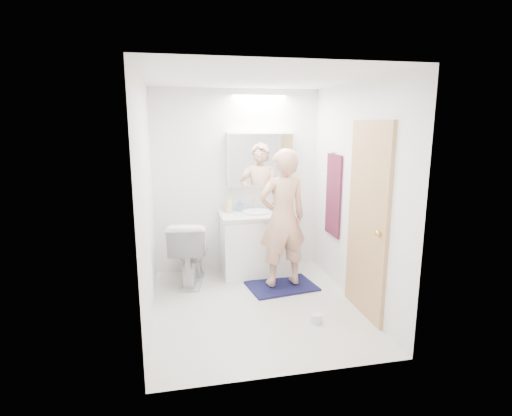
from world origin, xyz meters
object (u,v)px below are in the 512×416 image
object	(u,v)px
vanity_cabinet	(257,245)
toothbrush_cup	(272,207)
soap_bottle_a	(229,203)
soap_bottle_b	(240,206)
medicine_cabinet	(260,159)
toilet_paper_roll	(316,318)
person	(283,218)
toilet	(190,251)

from	to	relation	value
vanity_cabinet	toothbrush_cup	distance (m)	0.56
vanity_cabinet	toothbrush_cup	bearing A→B (deg)	33.43
soap_bottle_a	soap_bottle_b	xyz separation A→B (m)	(0.15, 0.03, -0.04)
medicine_cabinet	toilet_paper_roll	size ratio (longest dim) A/B	8.00
vanity_cabinet	medicine_cabinet	xyz separation A→B (m)	(0.09, 0.21, 1.11)
soap_bottle_b	toilet_paper_roll	bearing A→B (deg)	-73.24
soap_bottle_a	person	bearing A→B (deg)	-50.18
medicine_cabinet	toilet	distance (m)	1.50
soap_bottle_b	toothbrush_cup	distance (m)	0.43
medicine_cabinet	toothbrush_cup	bearing A→B (deg)	-18.34
vanity_cabinet	medicine_cabinet	distance (m)	1.13
medicine_cabinet	person	size ratio (longest dim) A/B	0.54
soap_bottle_b	medicine_cabinet	bearing A→B (deg)	6.14
medicine_cabinet	soap_bottle_a	distance (m)	0.71
person	soap_bottle_a	size ratio (longest dim) A/B	7.00
toilet	soap_bottle_a	world-z (taller)	soap_bottle_a
person	medicine_cabinet	bearing A→B (deg)	-89.23
toilet	soap_bottle_a	xyz separation A→B (m)	(0.53, 0.26, 0.53)
vanity_cabinet	person	xyz separation A→B (m)	(0.21, -0.51, 0.48)
soap_bottle_a	soap_bottle_b	world-z (taller)	soap_bottle_a
vanity_cabinet	toilet	xyz separation A→B (m)	(-0.87, -0.11, 0.01)
soap_bottle_a	soap_bottle_b	size ratio (longest dim) A/B	1.54
vanity_cabinet	toilet_paper_roll	distance (m)	1.52
medicine_cabinet	person	world-z (taller)	medicine_cabinet
medicine_cabinet	toothbrush_cup	size ratio (longest dim) A/B	8.81
vanity_cabinet	person	distance (m)	0.73
vanity_cabinet	toilet	distance (m)	0.88
soap_bottle_b	toilet_paper_roll	world-z (taller)	soap_bottle_b
toilet	toothbrush_cup	xyz separation A→B (m)	(1.12, 0.27, 0.46)
toilet	soap_bottle_b	world-z (taller)	soap_bottle_b
soap_bottle_b	soap_bottle_a	bearing A→B (deg)	-169.02
soap_bottle_a	toothbrush_cup	world-z (taller)	soap_bottle_a
soap_bottle_a	toilet_paper_roll	bearing A→B (deg)	-68.03
soap_bottle_a	toothbrush_cup	bearing A→B (deg)	0.98
toothbrush_cup	vanity_cabinet	bearing A→B (deg)	-146.57
person	toothbrush_cup	size ratio (longest dim) A/B	16.40
vanity_cabinet	soap_bottle_a	distance (m)	0.66
vanity_cabinet	soap_bottle_a	size ratio (longest dim) A/B	3.85
toilet_paper_roll	medicine_cabinet	bearing A→B (deg)	97.28
medicine_cabinet	soap_bottle_a	world-z (taller)	medicine_cabinet
vanity_cabinet	soap_bottle_b	bearing A→B (deg)	136.17
toothbrush_cup	toilet_paper_roll	size ratio (longest dim) A/B	0.91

